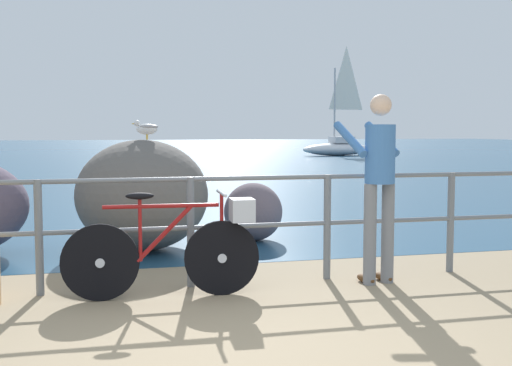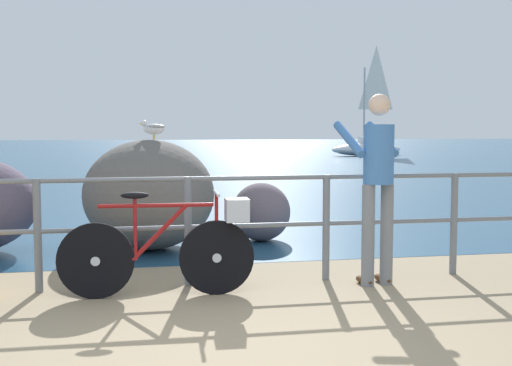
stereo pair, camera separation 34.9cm
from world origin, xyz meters
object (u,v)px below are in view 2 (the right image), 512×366
at_px(bicycle, 174,243).
at_px(person_at_railing, 377,179).
at_px(breakwater_boulder_right, 261,212).
at_px(sailboat, 368,143).
at_px(breakwater_boulder_main, 149,195).
at_px(seagull, 154,128).

distance_m(bicycle, person_at_railing, 1.96).
bearing_deg(bicycle, breakwater_boulder_right, 66.61).
bearing_deg(sailboat, breakwater_boulder_main, 52.84).
bearing_deg(bicycle, person_at_railing, 5.05).
xyz_separation_m(person_at_railing, breakwater_boulder_main, (-2.04, 2.26, -0.33)).
bearing_deg(sailboat, person_at_railing, 58.05).
relative_size(person_at_railing, seagull, 5.27).
height_order(person_at_railing, breakwater_boulder_main, person_at_railing).
xyz_separation_m(person_at_railing, seagull, (-1.97, 2.28, 0.48)).
bearing_deg(sailboat, bicycle, 54.91).
bearing_deg(seagull, breakwater_boulder_main, 33.83).
height_order(bicycle, seagull, seagull).
distance_m(breakwater_boulder_main, sailboat, 29.76).
height_order(breakwater_boulder_main, breakwater_boulder_right, breakwater_boulder_main).
distance_m(person_at_railing, breakwater_boulder_right, 2.72).
bearing_deg(breakwater_boulder_right, person_at_railing, -77.30).
relative_size(breakwater_boulder_main, sailboat, 0.28).
bearing_deg(seagull, breakwater_boulder_right, -145.34).
xyz_separation_m(bicycle, breakwater_boulder_right, (1.30, 2.66, -0.08)).
bearing_deg(person_at_railing, sailboat, -30.50).
bearing_deg(breakwater_boulder_main, bicycle, -86.29).
relative_size(person_at_railing, breakwater_boulder_main, 1.03).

